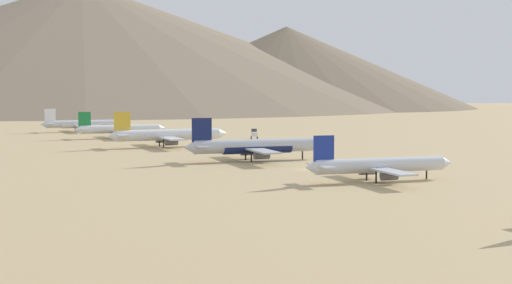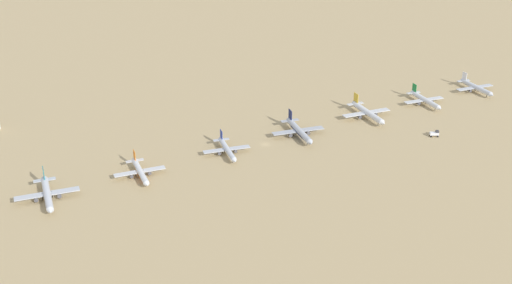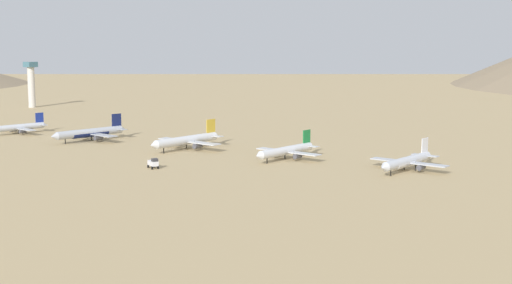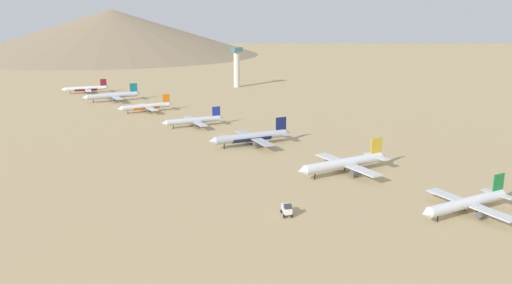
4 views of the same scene
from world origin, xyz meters
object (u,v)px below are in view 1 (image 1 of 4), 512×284
object	(u,v)px
parked_jet_3	(379,166)
parked_jet_5	(167,135)
parked_jet_4	(256,146)
parked_jet_7	(81,124)
service_truck	(254,134)
parked_jet_6	(119,129)

from	to	relation	value
parked_jet_3	parked_jet_5	xyz separation A→B (m)	(-12.23, 101.92, 0.68)
parked_jet_4	parked_jet_7	bearing A→B (deg)	96.14
parked_jet_4	parked_jet_5	xyz separation A→B (m)	(-7.22, 53.28, 0.10)
parked_jet_4	parked_jet_5	bearing A→B (deg)	97.72
parked_jet_4	service_truck	distance (m)	81.79
parked_jet_4	parked_jet_6	world-z (taller)	parked_jet_4
parked_jet_3	service_truck	xyz separation A→B (m)	(29.15, 122.93, -1.19)
parked_jet_3	parked_jet_5	size ratio (longest dim) A/B	0.83
parked_jet_7	parked_jet_3	bearing A→B (deg)	-83.93
parked_jet_4	parked_jet_6	xyz separation A→B (m)	(-11.07, 101.75, -0.36)
parked_jet_3	parked_jet_4	bearing A→B (deg)	95.88
parked_jet_3	parked_jet_4	distance (m)	48.90
parked_jet_3	service_truck	size ratio (longest dim) A/B	5.91
parked_jet_4	parked_jet_6	bearing A→B (deg)	96.21
service_truck	parked_jet_5	bearing A→B (deg)	-153.07
parked_jet_5	parked_jet_6	distance (m)	48.62
parked_jet_7	parked_jet_5	bearing A→B (deg)	-84.74
parked_jet_4	parked_jet_3	bearing A→B (deg)	-84.12
parked_jet_5	service_truck	distance (m)	46.45
parked_jet_6	parked_jet_7	distance (m)	48.57
parked_jet_4	parked_jet_7	xyz separation A→B (m)	(-16.14, 150.05, -0.38)
parked_jet_4	parked_jet_7	distance (m)	150.92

